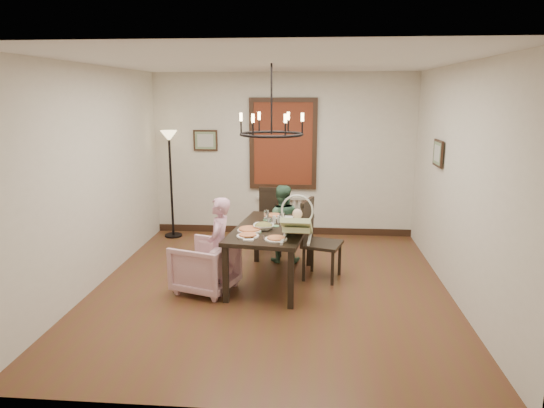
# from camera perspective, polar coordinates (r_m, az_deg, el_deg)

# --- Properties ---
(room_shell) EXTENTS (4.51, 5.00, 2.81)m
(room_shell) POSITION_cam_1_polar(r_m,az_deg,el_deg) (6.31, 0.12, 3.36)
(room_shell) COLOR brown
(room_shell) RESTS_ON ground
(dining_table) EXTENTS (1.11, 1.71, 0.75)m
(dining_table) POSITION_cam_1_polar(r_m,az_deg,el_deg) (6.30, -0.05, -3.49)
(dining_table) COLOR black
(dining_table) RESTS_ON room_shell
(chair_far) EXTENTS (0.49, 0.49, 1.02)m
(chair_far) POSITION_cam_1_polar(r_m,az_deg,el_deg) (7.52, -0.16, -2.05)
(chair_far) COLOR black
(chair_far) RESTS_ON room_shell
(chair_right) EXTENTS (0.59, 0.59, 1.08)m
(chair_right) POSITION_cam_1_polar(r_m,az_deg,el_deg) (6.51, 5.96, -4.19)
(chair_right) COLOR black
(chair_right) RESTS_ON room_shell
(armchair) EXTENTS (0.88, 0.87, 0.64)m
(armchair) POSITION_cam_1_polar(r_m,az_deg,el_deg) (6.20, -7.88, -7.27)
(armchair) COLOR beige
(armchair) RESTS_ON room_shell
(elderly_woman) EXTENTS (0.27, 0.39, 1.01)m
(elderly_woman) POSITION_cam_1_polar(r_m,az_deg,el_deg) (6.04, -6.20, -5.91)
(elderly_woman) COLOR #D697B0
(elderly_woman) RESTS_ON room_shell
(seated_man) EXTENTS (0.47, 0.37, 0.96)m
(seated_man) POSITION_cam_1_polar(r_m,az_deg,el_deg) (7.16, 1.11, -3.07)
(seated_man) COLOR #3B6348
(seated_man) RESTS_ON room_shell
(baby_bouncer) EXTENTS (0.44, 0.58, 0.37)m
(baby_bouncer) POSITION_cam_1_polar(r_m,az_deg,el_deg) (5.72, 2.95, -2.40)
(baby_bouncer) COLOR beige
(baby_bouncer) RESTS_ON dining_table
(salad_bowl) EXTENTS (0.32, 0.32, 0.08)m
(salad_bowl) POSITION_cam_1_polar(r_m,az_deg,el_deg) (6.17, -1.00, -2.64)
(salad_bowl) COLOR white
(salad_bowl) RESTS_ON dining_table
(pizza_platter) EXTENTS (0.31, 0.31, 0.04)m
(pizza_platter) POSITION_cam_1_polar(r_m,az_deg,el_deg) (6.10, -2.66, -3.03)
(pizza_platter) COLOR tan
(pizza_platter) RESTS_ON dining_table
(drinking_glass) EXTENTS (0.07, 0.07, 0.14)m
(drinking_glass) POSITION_cam_1_polar(r_m,az_deg,el_deg) (6.22, -0.26, -2.23)
(drinking_glass) COLOR silver
(drinking_glass) RESTS_ON dining_table
(window_blinds) EXTENTS (1.00, 0.03, 1.40)m
(window_blinds) POSITION_cam_1_polar(r_m,az_deg,el_deg) (8.35, 1.31, 7.07)
(window_blinds) COLOR maroon
(window_blinds) RESTS_ON room_shell
(radiator) EXTENTS (0.92, 0.12, 0.62)m
(radiator) POSITION_cam_1_polar(r_m,az_deg,el_deg) (8.59, 1.27, -1.24)
(radiator) COLOR silver
(radiator) RESTS_ON room_shell
(picture_back) EXTENTS (0.42, 0.03, 0.36)m
(picture_back) POSITION_cam_1_polar(r_m,az_deg,el_deg) (8.55, -7.83, 7.42)
(picture_back) COLOR black
(picture_back) RESTS_ON room_shell
(picture_right) EXTENTS (0.03, 0.42, 0.36)m
(picture_right) POSITION_cam_1_polar(r_m,az_deg,el_deg) (6.99, 18.96, 5.67)
(picture_right) COLOR black
(picture_right) RESTS_ON room_shell
(floor_lamp) EXTENTS (0.30, 0.30, 1.80)m
(floor_lamp) POSITION_cam_1_polar(r_m,az_deg,el_deg) (8.48, -11.78, 2.11)
(floor_lamp) COLOR black
(floor_lamp) RESTS_ON room_shell
(chandelier) EXTENTS (0.80, 0.80, 0.04)m
(chandelier) POSITION_cam_1_polar(r_m,az_deg,el_deg) (6.07, -0.06, 8.21)
(chandelier) COLOR black
(chandelier) RESTS_ON room_shell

